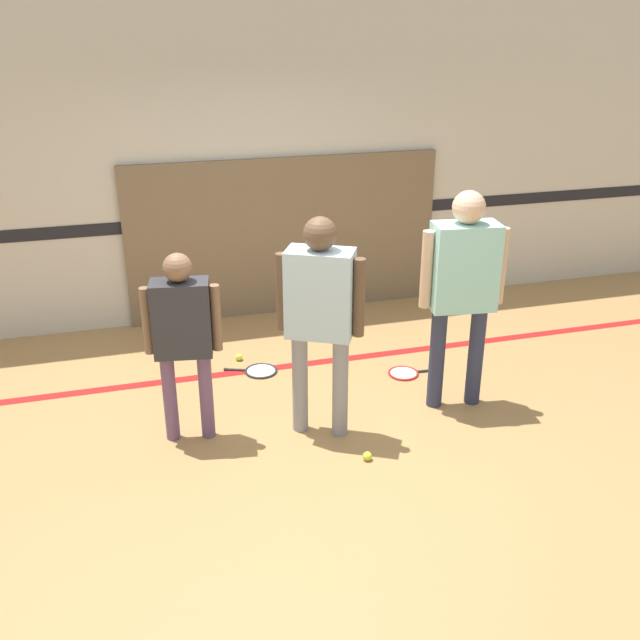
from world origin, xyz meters
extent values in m
plane|color=#A87F4C|center=(0.00, 0.00, 0.00)|extent=(16.00, 16.00, 0.00)
cube|color=beige|center=(0.00, 2.45, 1.60)|extent=(16.00, 0.06, 3.20)
cube|color=black|center=(0.00, 2.42, 1.02)|extent=(16.00, 0.01, 0.12)
cube|color=#756047|center=(0.41, 2.39, 0.81)|extent=(3.22, 0.05, 1.62)
cube|color=red|center=(0.00, 1.10, 0.00)|extent=(14.40, 0.10, 0.01)
cylinder|color=gray|center=(-0.04, 0.05, 0.40)|extent=(0.12, 0.12, 0.80)
cylinder|color=gray|center=(0.23, -0.09, 0.40)|extent=(0.12, 0.12, 0.80)
cube|color=silver|center=(0.10, -0.02, 1.12)|extent=(0.53, 0.45, 0.63)
sphere|color=brown|center=(0.10, -0.02, 1.55)|extent=(0.23, 0.23, 0.23)
cylinder|color=brown|center=(-0.15, 0.11, 1.11)|extent=(0.08, 0.08, 0.57)
cylinder|color=brown|center=(0.34, -0.15, 1.11)|extent=(0.08, 0.08, 0.57)
cylinder|color=#6B4C70|center=(-0.98, 0.19, 0.35)|extent=(0.10, 0.10, 0.69)
cylinder|color=#6B4C70|center=(-0.72, 0.15, 0.35)|extent=(0.10, 0.10, 0.69)
cube|color=#2D2D33|center=(-0.85, 0.17, 0.96)|extent=(0.43, 0.28, 0.55)
sphere|color=brown|center=(-0.85, 0.17, 1.34)|extent=(0.20, 0.20, 0.20)
cylinder|color=brown|center=(-1.09, 0.21, 0.96)|extent=(0.07, 0.07, 0.49)
cylinder|color=brown|center=(-0.62, 0.13, 0.96)|extent=(0.07, 0.07, 0.49)
cylinder|color=#2D334C|center=(1.41, 0.07, 0.42)|extent=(0.12, 0.12, 0.84)
cylinder|color=#2D334C|center=(1.09, 0.11, 0.42)|extent=(0.12, 0.12, 0.84)
cube|color=#99D8D1|center=(1.25, 0.09, 1.17)|extent=(0.52, 0.33, 0.67)
sphere|color=#DBAD89|center=(1.25, 0.09, 1.63)|extent=(0.25, 0.25, 0.25)
cylinder|color=#DBAD89|center=(1.54, 0.05, 1.16)|extent=(0.09, 0.09, 0.60)
cylinder|color=#DBAD89|center=(0.97, 0.13, 1.16)|extent=(0.09, 0.09, 0.60)
torus|color=#28282D|center=(-0.14, 1.06, 0.01)|extent=(0.37, 0.37, 0.02)
cylinder|color=silver|center=(-0.14, 1.06, 0.01)|extent=(0.25, 0.25, 0.01)
cylinder|color=black|center=(-0.35, 1.14, 0.01)|extent=(0.18, 0.09, 0.02)
sphere|color=black|center=(-0.44, 1.17, 0.01)|extent=(0.03, 0.03, 0.03)
torus|color=red|center=(1.06, 0.67, 0.01)|extent=(0.29, 0.29, 0.02)
cylinder|color=silver|center=(1.06, 0.67, 0.01)|extent=(0.23, 0.23, 0.01)
cylinder|color=black|center=(1.30, 0.66, 0.01)|extent=(0.23, 0.04, 0.02)
sphere|color=black|center=(1.41, 0.65, 0.01)|extent=(0.03, 0.03, 0.03)
sphere|color=#CCE038|center=(0.32, -0.48, 0.03)|extent=(0.07, 0.07, 0.07)
sphere|color=#CCE038|center=(-0.29, 1.34, 0.03)|extent=(0.07, 0.07, 0.07)
camera|label=1|loc=(-1.17, -4.49, 2.92)|focal=40.00mm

